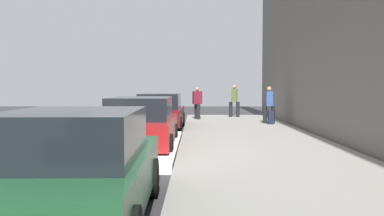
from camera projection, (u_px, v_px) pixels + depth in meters
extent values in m
plane|color=#333335|center=(140.00, 156.00, 11.36)|extent=(56.00, 56.00, 0.00)
cube|color=gray|center=(266.00, 153.00, 11.33)|extent=(28.00, 4.60, 0.15)
cube|color=gold|center=(18.00, 155.00, 11.38)|extent=(28.00, 0.14, 0.01)
cube|color=white|center=(168.00, 147.00, 12.12)|extent=(6.49, 0.56, 0.22)
cylinder|color=black|center=(48.00, 178.00, 7.06)|extent=(0.64, 0.23, 0.64)
cylinder|color=black|center=(151.00, 178.00, 7.08)|extent=(0.64, 0.23, 0.64)
cube|color=#1E512D|center=(78.00, 180.00, 5.66)|extent=(4.55, 1.90, 0.64)
cube|color=black|center=(73.00, 135.00, 5.40)|extent=(2.38, 1.65, 0.60)
cylinder|color=black|center=(121.00, 134.00, 13.71)|extent=(0.64, 0.22, 0.64)
cylinder|color=black|center=(174.00, 134.00, 13.70)|extent=(0.64, 0.22, 0.64)
cylinder|color=black|center=(101.00, 146.00, 10.80)|extent=(0.64, 0.22, 0.64)
cylinder|color=black|center=(169.00, 146.00, 10.79)|extent=(0.64, 0.22, 0.64)
cube|color=maroon|center=(142.00, 130.00, 12.24)|extent=(4.70, 1.81, 0.64)
cube|color=black|center=(141.00, 108.00, 11.97)|extent=(2.45, 1.61, 0.60)
cylinder|color=black|center=(145.00, 120.00, 19.50)|extent=(0.64, 0.23, 0.64)
cylinder|color=black|center=(182.00, 120.00, 19.47)|extent=(0.64, 0.23, 0.64)
cylinder|color=black|center=(136.00, 125.00, 16.79)|extent=(0.64, 0.23, 0.64)
cylinder|color=black|center=(179.00, 125.00, 16.76)|extent=(0.64, 0.23, 0.64)
cube|color=maroon|center=(161.00, 116.00, 18.12)|extent=(4.40, 1.86, 0.64)
cube|color=black|center=(160.00, 101.00, 17.87)|extent=(2.30, 1.63, 0.60)
cylinder|color=black|center=(273.00, 115.00, 19.53)|extent=(0.18, 0.18, 0.78)
cylinder|color=black|center=(265.00, 115.00, 19.54)|extent=(0.18, 0.18, 0.78)
cube|color=#335193|center=(269.00, 99.00, 19.50)|extent=(0.45, 0.29, 0.66)
sphere|color=tan|center=(269.00, 89.00, 19.48)|extent=(0.22, 0.22, 0.22)
cylinder|color=black|center=(198.00, 112.00, 21.91)|extent=(0.18, 0.18, 0.76)
cylinder|color=black|center=(196.00, 111.00, 22.25)|extent=(0.18, 0.18, 0.76)
cube|color=maroon|center=(197.00, 98.00, 22.05)|extent=(0.41, 0.51, 0.65)
sphere|color=tan|center=(197.00, 89.00, 22.03)|extent=(0.21, 0.21, 0.21)
cylinder|color=black|center=(238.00, 109.00, 23.56)|extent=(0.19, 0.19, 0.82)
cylinder|color=black|center=(231.00, 109.00, 23.63)|extent=(0.19, 0.19, 0.82)
cube|color=brown|center=(234.00, 95.00, 23.56)|extent=(0.51, 0.37, 0.70)
sphere|color=tan|center=(234.00, 87.00, 23.53)|extent=(0.23, 0.23, 0.23)
cube|color=#191E38|center=(271.00, 117.00, 19.09)|extent=(0.34, 0.22, 0.59)
cylinder|color=#4C4C4C|center=(271.00, 107.00, 19.07)|extent=(0.03, 0.03, 0.36)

